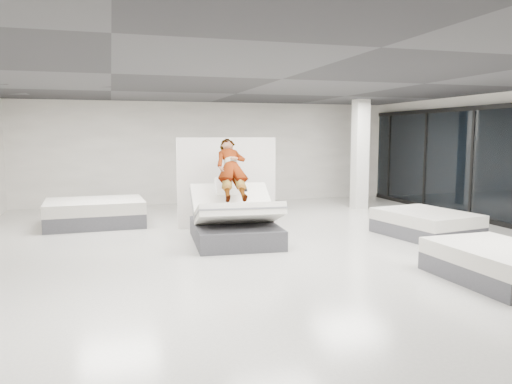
{
  "coord_description": "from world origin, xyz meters",
  "views": [
    {
      "loc": [
        -3.04,
        -8.78,
        2.21
      ],
      "look_at": [
        -0.17,
        1.14,
        1.0
      ],
      "focal_mm": 35.0,
      "sensor_mm": 36.0,
      "label": 1
    }
  ],
  "objects_px": {
    "person": "(232,177)",
    "divider_panel": "(227,183)",
    "flat_bed_right_near": "(498,263)",
    "hero_bed": "(235,222)",
    "flat_bed_left_far": "(95,213)",
    "column": "(360,154)",
    "flat_bed_right_far": "(426,224)",
    "remote": "(246,189)"
  },
  "relations": [
    {
      "from": "hero_bed",
      "to": "person",
      "type": "relative_size",
      "value": 1.29
    },
    {
      "from": "divider_panel",
      "to": "flat_bed_right_near",
      "type": "xyz_separation_m",
      "value": [
        2.96,
        -5.4,
        -0.8
      ]
    },
    {
      "from": "flat_bed_right_near",
      "to": "hero_bed",
      "type": "bearing_deg",
      "value": 130.28
    },
    {
      "from": "flat_bed_right_near",
      "to": "flat_bed_left_far",
      "type": "height_order",
      "value": "flat_bed_left_far"
    },
    {
      "from": "hero_bed",
      "to": "flat_bed_right_near",
      "type": "bearing_deg",
      "value": -49.72
    },
    {
      "from": "divider_panel",
      "to": "column",
      "type": "xyz_separation_m",
      "value": [
        4.44,
        1.85,
        0.54
      ]
    },
    {
      "from": "remote",
      "to": "flat_bed_left_far",
      "type": "bearing_deg",
      "value": 141.22
    },
    {
      "from": "flat_bed_right_near",
      "to": "flat_bed_right_far",
      "type": "bearing_deg",
      "value": 73.58
    },
    {
      "from": "hero_bed",
      "to": "column",
      "type": "bearing_deg",
      "value": 36.89
    },
    {
      "from": "remote",
      "to": "flat_bed_left_far",
      "type": "height_order",
      "value": "remote"
    },
    {
      "from": "flat_bed_right_far",
      "to": "column",
      "type": "height_order",
      "value": "column"
    },
    {
      "from": "remote",
      "to": "flat_bed_left_far",
      "type": "xyz_separation_m",
      "value": [
        -3.02,
        2.79,
        -0.77
      ]
    },
    {
      "from": "hero_bed",
      "to": "flat_bed_left_far",
      "type": "distance_m",
      "value": 3.92
    },
    {
      "from": "person",
      "to": "remote",
      "type": "bearing_deg",
      "value": -57.85
    },
    {
      "from": "remote",
      "to": "divider_panel",
      "type": "height_order",
      "value": "divider_panel"
    },
    {
      "from": "divider_panel",
      "to": "column",
      "type": "relative_size",
      "value": 0.73
    },
    {
      "from": "hero_bed",
      "to": "column",
      "type": "xyz_separation_m",
      "value": [
        4.66,
        3.5,
        1.18
      ]
    },
    {
      "from": "flat_bed_right_far",
      "to": "person",
      "type": "bearing_deg",
      "value": 167.44
    },
    {
      "from": "person",
      "to": "flat_bed_left_far",
      "type": "distance_m",
      "value": 3.86
    },
    {
      "from": "divider_panel",
      "to": "flat_bed_right_far",
      "type": "distance_m",
      "value": 4.56
    },
    {
      "from": "flat_bed_left_far",
      "to": "divider_panel",
      "type": "bearing_deg",
      "value": -19.57
    },
    {
      "from": "divider_panel",
      "to": "flat_bed_right_far",
      "type": "bearing_deg",
      "value": -26.7
    },
    {
      "from": "flat_bed_right_far",
      "to": "flat_bed_right_near",
      "type": "relative_size",
      "value": 1.11
    },
    {
      "from": "person",
      "to": "flat_bed_left_far",
      "type": "bearing_deg",
      "value": 143.29
    },
    {
      "from": "divider_panel",
      "to": "column",
      "type": "bearing_deg",
      "value": 26.05
    },
    {
      "from": "hero_bed",
      "to": "flat_bed_left_far",
      "type": "xyz_separation_m",
      "value": [
        -2.81,
        2.73,
        -0.11
      ]
    },
    {
      "from": "flat_bed_left_far",
      "to": "column",
      "type": "height_order",
      "value": "column"
    },
    {
      "from": "remote",
      "to": "column",
      "type": "distance_m",
      "value": 5.72
    },
    {
      "from": "flat_bed_right_far",
      "to": "column",
      "type": "distance_m",
      "value": 4.35
    },
    {
      "from": "flat_bed_right_far",
      "to": "flat_bed_right_near",
      "type": "distance_m",
      "value": 3.27
    },
    {
      "from": "flat_bed_right_far",
      "to": "flat_bed_right_near",
      "type": "bearing_deg",
      "value": -106.42
    },
    {
      "from": "person",
      "to": "column",
      "type": "bearing_deg",
      "value": 38.44
    },
    {
      "from": "flat_bed_right_far",
      "to": "flat_bed_left_far",
      "type": "xyz_separation_m",
      "value": [
        -6.91,
        3.33,
        0.04
      ]
    },
    {
      "from": "person",
      "to": "divider_panel",
      "type": "xyz_separation_m",
      "value": [
        0.2,
        1.35,
        -0.25
      ]
    },
    {
      "from": "flat_bed_right_near",
      "to": "column",
      "type": "bearing_deg",
      "value": 78.43
    },
    {
      "from": "divider_panel",
      "to": "hero_bed",
      "type": "bearing_deg",
      "value": -94.09
    },
    {
      "from": "hero_bed",
      "to": "flat_bed_right_near",
      "type": "xyz_separation_m",
      "value": [
        3.18,
        -3.75,
        -0.16
      ]
    },
    {
      "from": "remote",
      "to": "column",
      "type": "xyz_separation_m",
      "value": [
        4.44,
        3.56,
        0.52
      ]
    },
    {
      "from": "flat_bed_left_far",
      "to": "hero_bed",
      "type": "bearing_deg",
      "value": -44.15
    },
    {
      "from": "hero_bed",
      "to": "remote",
      "type": "height_order",
      "value": "hero_bed"
    },
    {
      "from": "column",
      "to": "flat_bed_right_near",
      "type": "bearing_deg",
      "value": -101.57
    },
    {
      "from": "flat_bed_right_far",
      "to": "column",
      "type": "bearing_deg",
      "value": 82.26
    }
  ]
}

